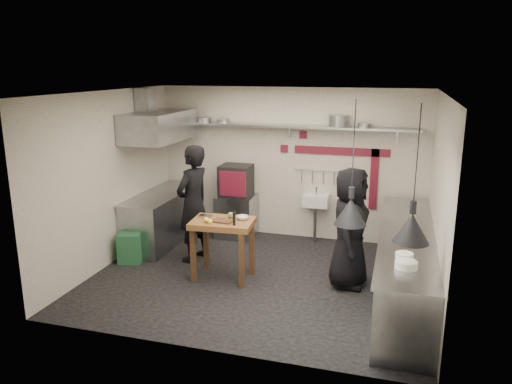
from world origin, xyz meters
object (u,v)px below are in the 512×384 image
(combi_oven, at_px, (236,180))
(prep_table, at_px, (223,249))
(chef_right, at_px, (350,228))
(green_bin, at_px, (131,247))
(chef_left, at_px, (193,204))
(oven_stand, at_px, (236,216))

(combi_oven, distance_m, prep_table, 2.04)
(prep_table, height_order, chef_right, chef_right)
(green_bin, distance_m, chef_right, 3.62)
(combi_oven, bearing_deg, chef_left, -103.06)
(combi_oven, relative_size, prep_table, 0.63)
(chef_left, relative_size, chef_right, 1.09)
(combi_oven, xyz_separation_m, chef_right, (2.29, -1.64, -0.20))
(prep_table, bearing_deg, combi_oven, 98.13)
(green_bin, bearing_deg, combi_oven, 53.29)
(combi_oven, relative_size, green_bin, 1.16)
(combi_oven, bearing_deg, chef_right, -36.05)
(combi_oven, distance_m, green_bin, 2.30)
(combi_oven, bearing_deg, prep_table, -77.94)
(oven_stand, height_order, chef_right, chef_right)
(green_bin, distance_m, chef_left, 1.28)
(green_bin, bearing_deg, oven_stand, 53.19)
(prep_table, bearing_deg, green_bin, 169.52)
(oven_stand, height_order, chef_left, chef_left)
(green_bin, xyz_separation_m, prep_table, (1.70, -0.18, 0.21))
(chef_left, distance_m, chef_right, 2.60)
(combi_oven, xyz_separation_m, prep_table, (0.42, -1.90, -0.63))
(combi_oven, height_order, chef_left, chef_left)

